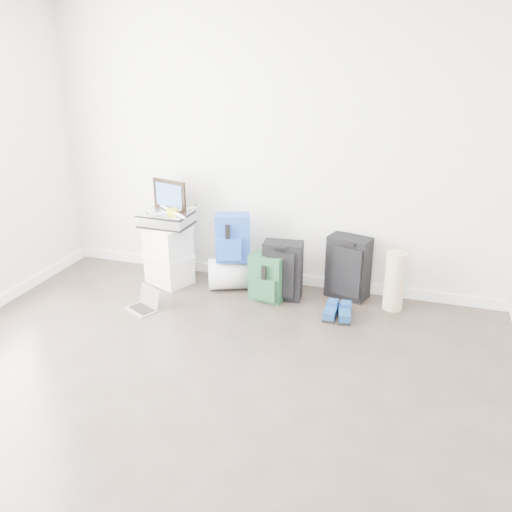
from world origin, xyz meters
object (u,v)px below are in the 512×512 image
(boxes_stack, at_px, (168,254))
(carry_on, at_px, (348,268))
(briefcase, at_px, (166,219))
(large_suitcase, at_px, (282,271))
(duffel_bag, at_px, (234,273))
(laptop, at_px, (145,304))

(boxes_stack, relative_size, carry_on, 1.01)
(briefcase, xyz_separation_m, large_suitcase, (1.18, 0.00, -0.39))
(carry_on, bearing_deg, boxes_stack, -156.95)
(boxes_stack, xyz_separation_m, carry_on, (1.76, 0.21, -0.00))
(briefcase, xyz_separation_m, carry_on, (1.76, 0.21, -0.37))
(carry_on, bearing_deg, briefcase, -156.95)
(briefcase, distance_m, large_suitcase, 1.24)
(duffel_bag, distance_m, laptop, 0.93)
(boxes_stack, height_order, briefcase, briefcase)
(boxes_stack, distance_m, laptop, 0.66)
(duffel_bag, bearing_deg, carry_on, -14.67)
(boxes_stack, xyz_separation_m, large_suitcase, (1.18, 0.00, -0.03))
(duffel_bag, relative_size, large_suitcase, 0.89)
(boxes_stack, height_order, large_suitcase, boxes_stack)
(duffel_bag, distance_m, carry_on, 1.11)
(boxes_stack, xyz_separation_m, laptop, (0.05, -0.61, -0.26))
(large_suitcase, relative_size, laptop, 1.65)
(carry_on, xyz_separation_m, laptop, (-1.71, -0.82, -0.25))
(large_suitcase, distance_m, carry_on, 0.62)
(boxes_stack, distance_m, large_suitcase, 1.18)
(briefcase, distance_m, duffel_bag, 0.85)
(boxes_stack, bearing_deg, large_suitcase, 23.28)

